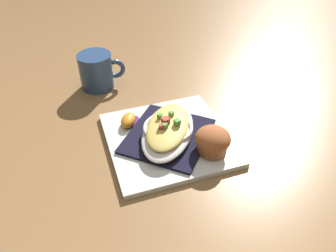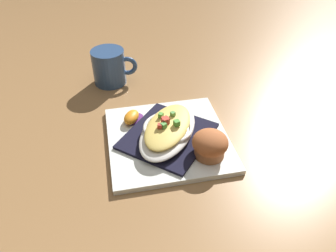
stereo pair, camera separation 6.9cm
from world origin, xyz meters
name	(u,v)px [view 1 (the left image)]	position (x,y,z in m)	size (l,w,h in m)	color
ground_plane	(168,141)	(0.00, 0.00, 0.00)	(2.60, 2.60, 0.00)	olive
square_plate	(168,139)	(0.00, 0.00, 0.01)	(0.26, 0.26, 0.01)	white
folded_napkin	(168,136)	(0.00, 0.00, 0.02)	(0.18, 0.16, 0.01)	black
gratin_dish	(168,129)	(0.00, 0.00, 0.04)	(0.21, 0.22, 0.05)	white
muffin	(213,141)	(0.06, -0.08, 0.04)	(0.07, 0.07, 0.06)	#A45F38
orange_garnish	(129,120)	(-0.06, 0.08, 0.02)	(0.06, 0.06, 0.02)	#59276C
coffee_mug	(97,73)	(-0.06, 0.28, 0.04)	(0.12, 0.09, 0.09)	navy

